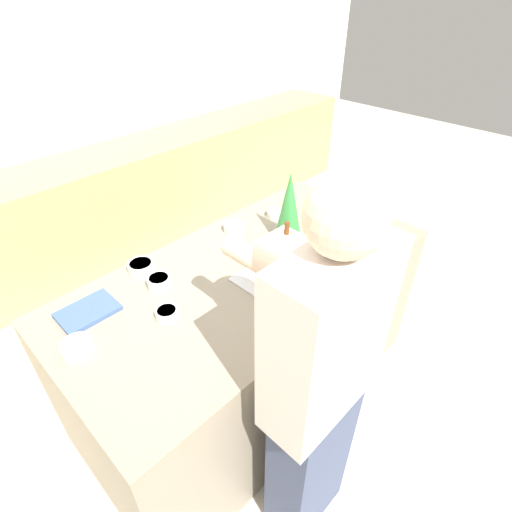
# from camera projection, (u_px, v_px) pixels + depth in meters

# --- Properties ---
(ground_plane) EXTENTS (12.00, 12.00, 0.00)m
(ground_plane) POSITION_uv_depth(u_px,v_px,m) (251.00, 384.00, 2.48)
(ground_plane) COLOR beige
(wall_back) EXTENTS (8.00, 0.05, 2.60)m
(wall_back) POSITION_uv_depth(u_px,v_px,m) (39.00, 100.00, 2.98)
(wall_back) COLOR white
(wall_back) RESTS_ON ground_plane
(back_cabinet_block) EXTENTS (6.00, 0.60, 0.89)m
(back_cabinet_block) POSITION_uv_depth(u_px,v_px,m) (88.00, 215.00, 3.30)
(back_cabinet_block) COLOR #DBBC60
(back_cabinet_block) RESTS_ON ground_plane
(kitchen_island) EXTENTS (1.90, 0.94, 0.90)m
(kitchen_island) POSITION_uv_depth(u_px,v_px,m) (251.00, 334.00, 2.21)
(kitchen_island) COLOR gray
(kitchen_island) RESTS_ON ground_plane
(baking_tray) EXTENTS (0.43, 0.31, 0.01)m
(baking_tray) POSITION_uv_depth(u_px,v_px,m) (282.00, 273.00, 1.92)
(baking_tray) COLOR silver
(baking_tray) RESTS_ON kitchen_island
(gingerbread_house) EXTENTS (0.21, 0.19, 0.25)m
(gingerbread_house) POSITION_uv_depth(u_px,v_px,m) (283.00, 256.00, 1.86)
(gingerbread_house) COLOR #5B2D14
(gingerbread_house) RESTS_ON baking_tray
(decorative_tree) EXTENTS (0.15, 0.15, 0.39)m
(decorative_tree) POSITION_uv_depth(u_px,v_px,m) (289.00, 207.00, 2.06)
(decorative_tree) COLOR #33843D
(decorative_tree) RESTS_ON kitchen_island
(candy_bowl_near_tray_left) EXTENTS (0.11, 0.11, 0.05)m
(candy_bowl_near_tray_left) POSITION_uv_depth(u_px,v_px,m) (159.00, 282.00, 1.83)
(candy_bowl_near_tray_left) COLOR white
(candy_bowl_near_tray_left) RESTS_ON kitchen_island
(candy_bowl_front_corner) EXTENTS (0.12, 0.12, 0.05)m
(candy_bowl_front_corner) POSITION_uv_depth(u_px,v_px,m) (77.00, 347.00, 1.52)
(candy_bowl_front_corner) COLOR white
(candy_bowl_front_corner) RESTS_ON kitchen_island
(candy_bowl_beside_tree) EXTENTS (0.11, 0.11, 0.04)m
(candy_bowl_beside_tree) POSITION_uv_depth(u_px,v_px,m) (234.00, 227.00, 2.23)
(candy_bowl_beside_tree) COLOR white
(candy_bowl_beside_tree) RESTS_ON kitchen_island
(candy_bowl_far_left) EXTENTS (0.10, 0.10, 0.04)m
(candy_bowl_far_left) POSITION_uv_depth(u_px,v_px,m) (167.00, 313.00, 1.67)
(candy_bowl_far_left) COLOR silver
(candy_bowl_far_left) RESTS_ON kitchen_island
(candy_bowl_near_tray_right) EXTENTS (0.10, 0.10, 0.04)m
(candy_bowl_near_tray_right) POSITION_uv_depth(u_px,v_px,m) (275.00, 213.00, 2.36)
(candy_bowl_near_tray_right) COLOR silver
(candy_bowl_near_tray_right) RESTS_ON kitchen_island
(candy_bowl_behind_tray) EXTENTS (0.13, 0.13, 0.04)m
(candy_bowl_behind_tray) POSITION_uv_depth(u_px,v_px,m) (141.00, 266.00, 1.94)
(candy_bowl_behind_tray) COLOR silver
(candy_bowl_behind_tray) RESTS_ON kitchen_island
(cookbook) EXTENTS (0.24, 0.17, 0.02)m
(cookbook) POSITION_uv_depth(u_px,v_px,m) (88.00, 312.00, 1.70)
(cookbook) COLOR #3F598C
(cookbook) RESTS_ON kitchen_island
(person) EXTENTS (0.45, 0.56, 1.70)m
(person) POSITION_uv_depth(u_px,v_px,m) (318.00, 391.00, 1.41)
(person) COLOR #424C6B
(person) RESTS_ON ground_plane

